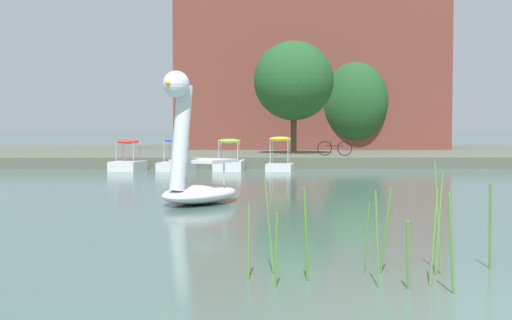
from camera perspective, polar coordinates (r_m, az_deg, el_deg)
name	(u,v)px	position (r m, az deg, el deg)	size (l,w,h in m)	color
ground_plane	(434,308)	(7.74, 14.41, -11.68)	(564.31, 564.31, 0.00)	#47665B
shore_bank_far	(279,153)	(44.11, 1.94, 0.54)	(120.77, 24.10, 0.52)	#5B6051
swan_boat	(195,172)	(17.36, -5.03, -0.99)	(2.55, 2.99, 3.26)	white
pedal_boat_yellow	(280,160)	(30.73, 1.98, 0.01)	(1.36, 1.88, 1.51)	white
pedal_boat_lime	(229,161)	(30.91, -2.20, -0.12)	(1.41, 2.18, 1.41)	white
pedal_boat_blue	(176,162)	(30.95, -6.54, -0.13)	(1.62, 2.32, 1.45)	white
pedal_boat_red	(128,161)	(31.34, -10.45, -0.12)	(1.49, 2.20, 1.38)	white
tree_broadleaf_left	(294,81)	(37.10, 3.11, 6.50)	(5.82, 5.82, 5.97)	#4C3823
tree_willow_near_path	(352,102)	(44.11, 7.85, 4.74)	(5.85, 5.52, 5.65)	#423323
bicycle_parked	(335,148)	(34.46, 6.46, 0.96)	(1.67, 0.41, 0.73)	black
apartment_block	(306,65)	(50.06, 4.08, 7.78)	(17.21, 13.70, 11.69)	brown
reed_clump_foreground	(397,235)	(8.98, 11.46, -6.07)	(3.78, 1.51, 1.47)	#568E38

